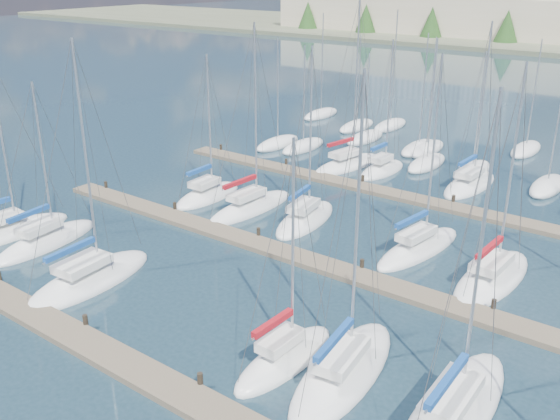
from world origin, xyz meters
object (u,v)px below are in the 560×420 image
Objects in this scene: sailboat_h at (208,195)px; sailboat_a at (7,233)px; sailboat_p at (470,184)px; sailboat_o at (382,170)px; sailboat_k at (419,248)px; sailboat_l at (492,278)px; sailboat_b at (46,241)px; sailboat_i at (251,207)px; sailboat_n at (348,164)px; sailboat_c at (90,279)px; sailboat_f at (453,412)px; sailboat_d at (285,358)px; sailboat_j at (305,219)px; sailboat_e at (343,371)px.

sailboat_a is (-5.88, -13.81, -0.00)m from sailboat_h.
sailboat_o is at bearing -171.49° from sailboat_p.
sailboat_k is (17.78, 0.94, 0.01)m from sailboat_h.
sailboat_l is (5.24, -1.18, -0.01)m from sailboat_k.
sailboat_b is 0.93× the size of sailboat_o.
sailboat_n is at bearing 90.97° from sailboat_i.
sailboat_c is 1.03× the size of sailboat_f.
sailboat_p is at bearing 105.67° from sailboat_k.
sailboat_h is 15.01m from sailboat_a.
sailboat_p is (-2.36, 29.21, -0.01)m from sailboat_d.
sailboat_n reaches higher than sailboat_a.
sailboat_a is (-10.55, -27.53, -0.02)m from sailboat_n.
sailboat_k reaches higher than sailboat_d.
sailboat_k is 15.03m from sailboat_d.
sailboat_b is 14.70m from sailboat_i.
sailboat_p is 7.79m from sailboat_o.
sailboat_p reaches higher than sailboat_h.
sailboat_c is 10.15m from sailboat_a.
sailboat_o is (-9.78, 13.24, 0.01)m from sailboat_k.
sailboat_f is at bearing -0.29° from sailboat_c.
sailboat_k is at bearing 92.52° from sailboat_d.
sailboat_o is (10.49, 27.15, 0.02)m from sailboat_b.
sailboat_c is 1.19× the size of sailboat_o.
sailboat_n is (-13.41, 27.82, 0.00)m from sailboat_d.
sailboat_b is 20.61m from sailboat_d.
sailboat_n is 13.87m from sailboat_j.
sailboat_d is 30.88m from sailboat_n.
sailboat_l is at bearing 1.28° from sailboat_i.
sailboat_h is 16.28m from sailboat_o.
sailboat_o is at bearing 16.81° from sailboat_n.
sailboat_c reaches higher than sailboat_o.
sailboat_n is at bearing 143.14° from sailboat_k.
sailboat_e reaches higher than sailboat_l.
sailboat_n reaches higher than sailboat_o.
sailboat_a is at bearing -115.86° from sailboat_h.
sailboat_p is at bearing 8.58° from sailboat_o.
sailboat_b is 0.88× the size of sailboat_a.
sailboat_o is at bearing 77.88° from sailboat_i.
sailboat_b is 0.79× the size of sailboat_e.
sailboat_k is 0.92× the size of sailboat_e.
sailboat_b is 0.86× the size of sailboat_k.
sailboat_e is at bearing -78.37° from sailboat_p.
sailboat_e is 28.82m from sailboat_p.
sailboat_p is at bearing 41.10° from sailboat_h.
sailboat_b is 0.87× the size of sailboat_j.
sailboat_i is 14.62m from sailboat_o.
sailboat_l is at bearing -5.24° from sailboat_k.
sailboat_i is 25.02m from sailboat_f.
sailboat_i reaches higher than sailboat_h.
sailboat_c is (-13.53, -15.50, -0.01)m from sailboat_k.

